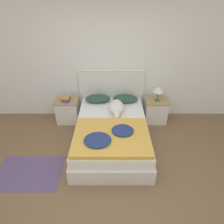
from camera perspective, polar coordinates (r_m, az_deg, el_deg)
ground_plane at (r=3.41m, az=-1.27°, el=-20.06°), size 16.00×16.00×0.00m
wall_back at (r=4.44m, az=-0.87°, el=13.66°), size 9.00×0.06×2.55m
bed at (r=3.94m, az=-0.01°, el=-6.04°), size 1.39×2.05×0.51m
headboard at (r=4.63m, az=0.03°, el=5.55°), size 1.47×0.06×1.18m
nightstand_left at (r=4.68m, az=-12.44°, el=0.34°), size 0.50×0.39×0.55m
nightstand_right at (r=4.67m, az=12.49°, el=0.30°), size 0.50×0.39×0.55m
pillow_left at (r=4.45m, az=-3.94°, el=3.86°), size 0.55×0.32×0.14m
pillow_right at (r=4.45m, az=3.99°, el=3.85°), size 0.55×0.32×0.14m
quilt at (r=3.38m, az=-0.20°, el=-7.01°), size 1.28×1.01×0.13m
dog at (r=4.05m, az=1.43°, el=1.31°), size 0.30×0.71×0.20m
book_stack at (r=4.51m, az=-12.88°, el=3.67°), size 0.17×0.23×0.09m
table_lamp at (r=4.42m, az=13.31°, el=6.23°), size 0.23×0.23×0.34m
rug at (r=3.83m, az=-22.59°, el=-15.70°), size 1.12×0.77×0.00m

